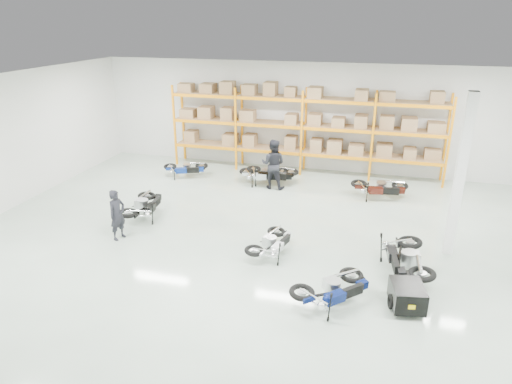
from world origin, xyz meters
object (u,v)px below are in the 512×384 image
(trailer, at_px, (407,296))
(moto_back_c, at_px, (271,170))
(person_left, at_px, (117,215))
(moto_blue_centre, at_px, (334,284))
(moto_back_b, at_px, (265,171))
(moto_touring_right, at_px, (406,253))
(moto_silver_left, at_px, (272,240))
(moto_black_far_left, at_px, (144,202))
(person_back, at_px, (273,164))
(moto_back_a, at_px, (185,166))
(moto_back_d, at_px, (380,184))

(trailer, relative_size, moto_back_c, 0.83)
(moto_back_c, xyz_separation_m, person_left, (-3.23, -5.85, 0.21))
(moto_blue_centre, distance_m, moto_back_b, 8.24)
(moto_touring_right, bearing_deg, moto_blue_centre, -138.92)
(person_left, bearing_deg, moto_silver_left, -70.79)
(moto_black_far_left, xyz_separation_m, person_left, (0.01, -1.58, 0.22))
(moto_black_far_left, xyz_separation_m, person_back, (3.43, 3.82, 0.41))
(moto_blue_centre, distance_m, moto_back_a, 10.10)
(moto_touring_right, height_order, moto_back_b, moto_touring_right)
(moto_back_c, bearing_deg, moto_silver_left, -168.66)
(moto_black_far_left, distance_m, moto_touring_right, 8.29)
(moto_silver_left, bearing_deg, moto_back_b, -59.87)
(moto_touring_right, relative_size, trailer, 1.29)
(moto_touring_right, bearing_deg, trailer, -97.56)
(person_left, xyz_separation_m, person_back, (3.42, 5.40, 0.19))
(moto_back_a, height_order, moto_back_c, moto_back_c)
(moto_black_far_left, xyz_separation_m, moto_touring_right, (8.17, -1.41, 0.05))
(person_back, bearing_deg, moto_blue_centre, 115.47)
(person_back, bearing_deg, person_left, 59.39)
(moto_back_b, bearing_deg, moto_silver_left, -177.48)
(moto_back_c, height_order, moto_back_d, moto_back_c)
(moto_touring_right, relative_size, moto_back_d, 1.11)
(moto_blue_centre, relative_size, moto_back_b, 1.00)
(moto_back_b, bearing_deg, moto_touring_right, -151.23)
(moto_back_c, distance_m, moto_back_d, 4.21)
(moto_back_d, bearing_deg, trailer, 178.57)
(moto_black_far_left, distance_m, moto_back_c, 5.36)
(moto_black_far_left, distance_m, moto_back_a, 4.14)
(moto_touring_right, distance_m, moto_back_c, 7.52)
(moto_silver_left, relative_size, moto_back_d, 0.89)
(moto_silver_left, distance_m, moto_back_b, 5.79)
(person_left, bearing_deg, moto_back_c, -12.33)
(trailer, bearing_deg, moto_silver_left, 144.26)
(trailer, height_order, person_left, person_left)
(moto_touring_right, distance_m, moto_back_d, 5.27)
(moto_touring_right, relative_size, moto_back_c, 1.08)
(moto_black_far_left, relative_size, moto_back_c, 0.98)
(moto_back_b, xyz_separation_m, person_left, (-3.00, -5.77, 0.24))
(moto_back_b, bearing_deg, trailer, -158.26)
(moto_blue_centre, height_order, moto_back_c, moto_back_c)
(trailer, relative_size, moto_back_b, 0.88)
(moto_back_c, bearing_deg, moto_blue_centre, -158.97)
(moto_silver_left, distance_m, person_back, 5.35)
(moto_silver_left, relative_size, moto_touring_right, 0.80)
(moto_silver_left, height_order, moto_back_a, moto_silver_left)
(moto_blue_centre, xyz_separation_m, trailer, (1.63, 0.25, -0.17))
(moto_back_b, height_order, moto_back_c, moto_back_c)
(moto_touring_right, bearing_deg, person_left, 173.65)
(moto_back_b, bearing_deg, moto_blue_centre, -168.51)
(moto_blue_centre, relative_size, person_back, 0.90)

